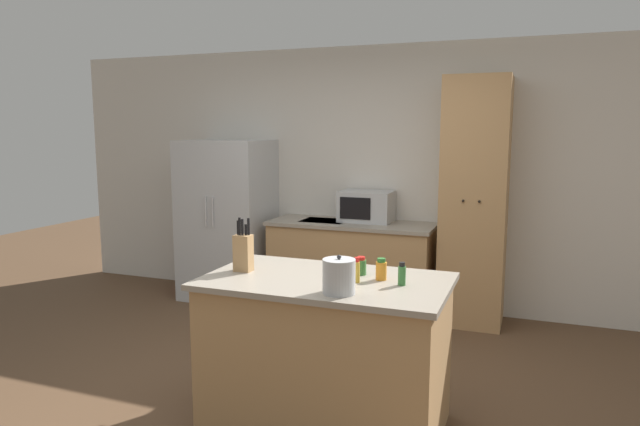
# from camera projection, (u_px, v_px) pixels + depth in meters

# --- Properties ---
(ground_plane) EXTENTS (14.00, 14.00, 0.00)m
(ground_plane) POSITION_uv_depth(u_px,v_px,m) (291.00, 401.00, 3.77)
(ground_plane) COLOR brown
(wall_back) EXTENTS (7.20, 0.06, 2.60)m
(wall_back) POSITION_uv_depth(u_px,v_px,m) (383.00, 178.00, 5.73)
(wall_back) COLOR beige
(wall_back) RESTS_ON ground_plane
(refrigerator) EXTENTS (0.88, 0.72, 1.67)m
(refrigerator) POSITION_uv_depth(u_px,v_px,m) (228.00, 220.00, 6.01)
(refrigerator) COLOR #B7BABC
(refrigerator) RESTS_ON ground_plane
(back_counter) EXTENTS (1.62, 0.63, 0.88)m
(back_counter) POSITION_uv_depth(u_px,v_px,m) (351.00, 266.00, 5.64)
(back_counter) COLOR tan
(back_counter) RESTS_ON ground_plane
(pantry_cabinet) EXTENTS (0.57, 0.55, 2.25)m
(pantry_cabinet) POSITION_uv_depth(u_px,v_px,m) (474.00, 203.00, 5.16)
(pantry_cabinet) COLOR tan
(pantry_cabinet) RESTS_ON ground_plane
(kitchen_island) EXTENTS (1.43, 0.84, 0.92)m
(kitchen_island) POSITION_uv_depth(u_px,v_px,m) (326.00, 352.00, 3.41)
(kitchen_island) COLOR tan
(kitchen_island) RESTS_ON ground_plane
(microwave) EXTENTS (0.51, 0.36, 0.30)m
(microwave) POSITION_uv_depth(u_px,v_px,m) (366.00, 206.00, 5.60)
(microwave) COLOR #B2B5B7
(microwave) RESTS_ON back_counter
(knife_block) EXTENTS (0.10, 0.08, 0.33)m
(knife_block) POSITION_uv_depth(u_px,v_px,m) (243.00, 252.00, 3.50)
(knife_block) COLOR tan
(knife_block) RESTS_ON kitchen_island
(spice_bottle_tall_dark) EXTENTS (0.06, 0.06, 0.13)m
(spice_bottle_tall_dark) POSITION_uv_depth(u_px,v_px,m) (381.00, 270.00, 3.30)
(spice_bottle_tall_dark) COLOR orange
(spice_bottle_tall_dark) RESTS_ON kitchen_island
(spice_bottle_short_red) EXTENTS (0.04, 0.04, 0.15)m
(spice_bottle_short_red) POSITION_uv_depth(u_px,v_px,m) (357.00, 271.00, 3.24)
(spice_bottle_short_red) COLOR gold
(spice_bottle_short_red) RESTS_ON kitchen_island
(spice_bottle_amber_oil) EXTENTS (0.06, 0.06, 0.11)m
(spice_bottle_amber_oil) POSITION_uv_depth(u_px,v_px,m) (361.00, 266.00, 3.42)
(spice_bottle_amber_oil) COLOR #337033
(spice_bottle_amber_oil) RESTS_ON kitchen_island
(spice_bottle_green_herb) EXTENTS (0.04, 0.04, 0.13)m
(spice_bottle_green_herb) POSITION_uv_depth(u_px,v_px,m) (402.00, 275.00, 3.19)
(spice_bottle_green_herb) COLOR #337033
(spice_bottle_green_herb) RESTS_ON kitchen_island
(kettle) EXTENTS (0.18, 0.18, 0.21)m
(kettle) POSITION_uv_depth(u_px,v_px,m) (339.00, 276.00, 3.02)
(kettle) COLOR #B2B5B7
(kettle) RESTS_ON kitchen_island
(fire_extinguisher) EXTENTS (0.13, 0.13, 0.49)m
(fire_extinguisher) POSITION_uv_depth(u_px,v_px,m) (182.00, 272.00, 6.33)
(fire_extinguisher) COLOR red
(fire_extinguisher) RESTS_ON ground_plane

